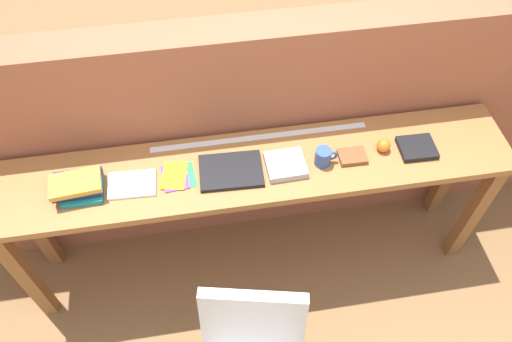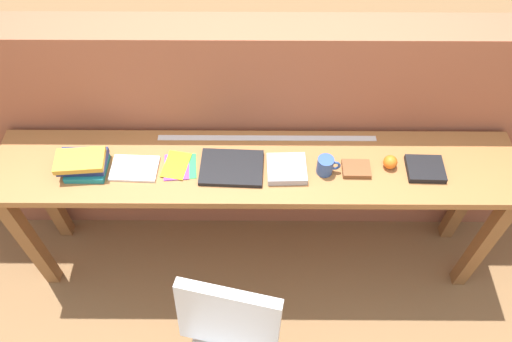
{
  "view_description": "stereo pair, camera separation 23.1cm",
  "coord_description": "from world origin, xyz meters",
  "px_view_note": "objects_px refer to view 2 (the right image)",
  "views": [
    {
      "loc": [
        -0.22,
        -1.14,
        2.73
      ],
      "look_at": [
        0.0,
        0.25,
        0.9
      ],
      "focal_mm": 35.0,
      "sensor_mm": 36.0,
      "label": 1
    },
    {
      "loc": [
        0.01,
        -1.16,
        2.73
      ],
      "look_at": [
        0.0,
        0.25,
        0.9
      ],
      "focal_mm": 35.0,
      "sensor_mm": 36.0,
      "label": 2
    }
  ],
  "objects_px": {
    "pamphlet_pile_colourful": "(179,166)",
    "book_repair_rightmost": "(425,169)",
    "mug": "(326,166)",
    "book_open_centre": "(232,168)",
    "magazine_cycling": "(135,168)",
    "sports_ball_small": "(390,162)",
    "book_stack_leftmost": "(83,163)",
    "leather_journal_brown": "(356,169)"
  },
  "relations": [
    {
      "from": "leather_journal_brown",
      "to": "book_open_centre",
      "type": "bearing_deg",
      "value": -179.6
    },
    {
      "from": "magazine_cycling",
      "to": "sports_ball_small",
      "type": "height_order",
      "value": "sports_ball_small"
    },
    {
      "from": "magazine_cycling",
      "to": "mug",
      "type": "xyz_separation_m",
      "value": [
        0.89,
        -0.01,
        0.04
      ]
    },
    {
      "from": "leather_journal_brown",
      "to": "book_repair_rightmost",
      "type": "relative_size",
      "value": 0.76
    },
    {
      "from": "book_open_centre",
      "to": "book_repair_rightmost",
      "type": "distance_m",
      "value": 0.9
    },
    {
      "from": "mug",
      "to": "book_repair_rightmost",
      "type": "bearing_deg",
      "value": 0.94
    },
    {
      "from": "mug",
      "to": "book_repair_rightmost",
      "type": "height_order",
      "value": "mug"
    },
    {
      "from": "book_stack_leftmost",
      "to": "book_repair_rightmost",
      "type": "relative_size",
      "value": 1.36
    },
    {
      "from": "book_open_centre",
      "to": "sports_ball_small",
      "type": "bearing_deg",
      "value": 3.85
    },
    {
      "from": "pamphlet_pile_colourful",
      "to": "book_open_centre",
      "type": "bearing_deg",
      "value": -2.89
    },
    {
      "from": "magazine_cycling",
      "to": "pamphlet_pile_colourful",
      "type": "relative_size",
      "value": 1.21
    },
    {
      "from": "pamphlet_pile_colourful",
      "to": "book_repair_rightmost",
      "type": "relative_size",
      "value": 1.05
    },
    {
      "from": "magazine_cycling",
      "to": "book_open_centre",
      "type": "xyz_separation_m",
      "value": [
        0.46,
        0.0,
        0.0
      ]
    },
    {
      "from": "pamphlet_pile_colourful",
      "to": "mug",
      "type": "relative_size",
      "value": 1.63
    },
    {
      "from": "book_repair_rightmost",
      "to": "pamphlet_pile_colourful",
      "type": "bearing_deg",
      "value": -179.43
    },
    {
      "from": "sports_ball_small",
      "to": "magazine_cycling",
      "type": "bearing_deg",
      "value": -178.91
    },
    {
      "from": "pamphlet_pile_colourful",
      "to": "sports_ball_small",
      "type": "xyz_separation_m",
      "value": [
        0.99,
        0.01,
        0.03
      ]
    },
    {
      "from": "book_open_centre",
      "to": "mug",
      "type": "relative_size",
      "value": 2.66
    },
    {
      "from": "book_repair_rightmost",
      "to": "magazine_cycling",
      "type": "bearing_deg",
      "value": -178.63
    },
    {
      "from": "magazine_cycling",
      "to": "book_open_centre",
      "type": "distance_m",
      "value": 0.46
    },
    {
      "from": "pamphlet_pile_colourful",
      "to": "leather_journal_brown",
      "type": "height_order",
      "value": "leather_journal_brown"
    },
    {
      "from": "book_stack_leftmost",
      "to": "mug",
      "type": "relative_size",
      "value": 2.12
    },
    {
      "from": "book_stack_leftmost",
      "to": "book_repair_rightmost",
      "type": "distance_m",
      "value": 1.59
    },
    {
      "from": "book_stack_leftmost",
      "to": "leather_journal_brown",
      "type": "relative_size",
      "value": 1.8
    },
    {
      "from": "book_stack_leftmost",
      "to": "book_open_centre",
      "type": "height_order",
      "value": "book_stack_leftmost"
    },
    {
      "from": "sports_ball_small",
      "to": "leather_journal_brown",
      "type": "bearing_deg",
      "value": -171.09
    },
    {
      "from": "book_stack_leftmost",
      "to": "leather_journal_brown",
      "type": "height_order",
      "value": "book_stack_leftmost"
    },
    {
      "from": "leather_journal_brown",
      "to": "book_stack_leftmost",
      "type": "bearing_deg",
      "value": -179.13
    },
    {
      "from": "mug",
      "to": "sports_ball_small",
      "type": "relative_size",
      "value": 1.67
    },
    {
      "from": "book_open_centre",
      "to": "book_stack_leftmost",
      "type": "bearing_deg",
      "value": -177.3
    },
    {
      "from": "pamphlet_pile_colourful",
      "to": "book_repair_rightmost",
      "type": "bearing_deg",
      "value": -0.86
    },
    {
      "from": "book_stack_leftmost",
      "to": "sports_ball_small",
      "type": "height_order",
      "value": "book_stack_leftmost"
    },
    {
      "from": "leather_journal_brown",
      "to": "sports_ball_small",
      "type": "bearing_deg",
      "value": 9.82
    },
    {
      "from": "magazine_cycling",
      "to": "book_stack_leftmost",
      "type": "bearing_deg",
      "value": -177.41
    },
    {
      "from": "mug",
      "to": "sports_ball_small",
      "type": "xyz_separation_m",
      "value": [
        0.31,
        0.03,
        -0.01
      ]
    },
    {
      "from": "magazine_cycling",
      "to": "mug",
      "type": "bearing_deg",
      "value": 1.74
    },
    {
      "from": "book_stack_leftmost",
      "to": "book_open_centre",
      "type": "xyz_separation_m",
      "value": [
        0.69,
        0.0,
        -0.03
      ]
    },
    {
      "from": "leather_journal_brown",
      "to": "book_repair_rightmost",
      "type": "bearing_deg",
      "value": 1.03
    },
    {
      "from": "mug",
      "to": "book_repair_rightmost",
      "type": "xyz_separation_m",
      "value": [
        0.47,
        0.01,
        -0.03
      ]
    },
    {
      "from": "book_open_centre",
      "to": "leather_journal_brown",
      "type": "xyz_separation_m",
      "value": [
        0.58,
        -0.01,
        0.0
      ]
    },
    {
      "from": "magazine_cycling",
      "to": "sports_ball_small",
      "type": "xyz_separation_m",
      "value": [
        1.2,
        0.02,
        0.03
      ]
    },
    {
      "from": "book_stack_leftmost",
      "to": "magazine_cycling",
      "type": "xyz_separation_m",
      "value": [
        0.23,
        0.0,
        -0.04
      ]
    }
  ]
}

